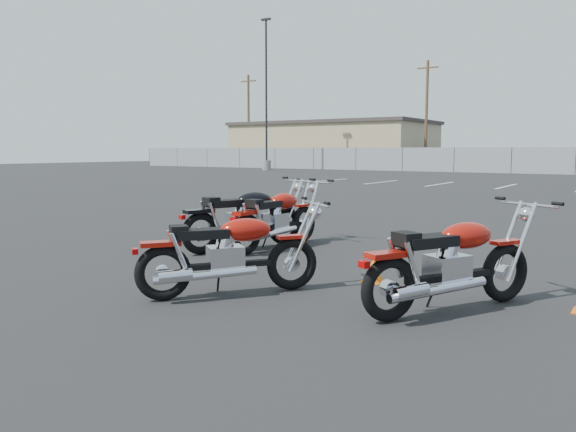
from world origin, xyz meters
The scene contains 12 objects.
ground centered at (0.00, 0.00, 0.00)m, with size 120.00×120.00×0.00m, color black.
motorcycle_front_red centered at (-0.52, 1.37, 0.50)m, with size 0.86×2.23×1.09m.
motorcycle_second_black centered at (-0.90, 0.97, 0.52)m, with size 1.25×2.29×1.13m.
motorcycle_third_red centered at (0.76, -1.42, 0.47)m, with size 1.62×1.92×1.04m.
motorcycle_rear_red centered at (3.00, -0.69, 0.49)m, with size 1.46×2.11×1.08m.
training_cone_near centered at (1.81, 0.06, 0.15)m, with size 0.25×0.25×0.30m.
light_pole_west centered at (-21.82, 30.68, 3.21)m, with size 0.80×0.70×11.84m.
chainlink_fence centered at (0.00, 35.00, 0.90)m, with size 80.06×0.06×1.80m.
tan_building_west centered at (-22.00, 42.00, 2.16)m, with size 18.40×10.40×4.30m.
utility_pole_a centered at (-30.00, 39.00, 4.69)m, with size 1.80×0.24×9.00m.
utility_pole_b centered at (-12.00, 40.00, 4.69)m, with size 1.80×0.24×9.00m.
parking_line_stripes centered at (-2.50, 20.00, 0.00)m, with size 15.12×4.00×0.01m.
Camera 1 is at (4.66, -6.12, 1.60)m, focal length 35.00 mm.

